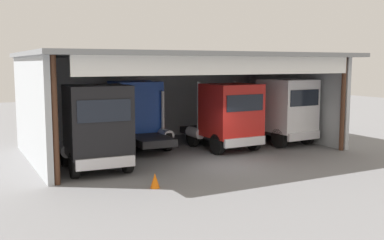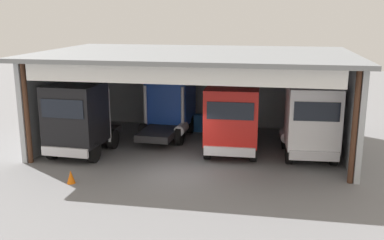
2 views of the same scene
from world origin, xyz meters
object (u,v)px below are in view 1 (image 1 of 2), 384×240
Objects in this scene: truck_blue_yard_outside at (137,113)px; oil_drum at (154,132)px; truck_black_center_left_bay at (96,127)px; truck_white_left_bay at (284,110)px; tool_cart at (150,133)px; truck_red_center_bay at (227,115)px; traffic_cone at (155,181)px.

oil_drum is at bearing 48.38° from truck_blue_yard_outside.
truck_black_center_left_bay reaches higher than truck_white_left_bay.
oil_drum is at bearing 46.35° from tool_cart.
truck_red_center_bay is at bearing -2.78° from truck_white_left_bay.
truck_black_center_left_bay is 11.36m from truck_white_left_bay.
truck_black_center_left_bay is at bearing 108.46° from traffic_cone.
truck_blue_yard_outside is 1.06× the size of truck_white_left_bay.
truck_red_center_bay reaches higher than tool_cart.
truck_white_left_bay is at bearing -169.00° from truck_black_center_left_bay.
tool_cart is (1.31, 1.34, -1.39)m from truck_blue_yard_outside.
truck_red_center_bay is at bearing -59.60° from tool_cart.
truck_white_left_bay is (11.25, 1.56, 0.01)m from truck_black_center_left_bay.
traffic_cone is at bearing 111.57° from truck_black_center_left_bay.
tool_cart is (-0.40, -0.42, 0.06)m from oil_drum.
truck_red_center_bay is 5.33× the size of tool_cart.
truck_white_left_bay reaches higher than truck_blue_yard_outside.
truck_white_left_bay is 5.07× the size of tool_cart.
truck_blue_yard_outside is 2.85m from oil_drum.
traffic_cone is (-3.72, -9.41, -0.22)m from tool_cart.
truck_black_center_left_bay reaches higher than traffic_cone.
tool_cart is at bearing -133.65° from oil_drum.
tool_cart is at bearing -126.52° from truck_black_center_left_bay.
truck_black_center_left_bay is 7.80m from tool_cart.
truck_white_left_bay is (3.80, 0.03, 0.10)m from truck_red_center_bay.
traffic_cone is (-4.12, -9.84, -0.16)m from oil_drum.
truck_blue_yard_outside is 8.57m from traffic_cone.
truck_red_center_bay reaches higher than traffic_cone.
truck_red_center_bay is 8.20m from traffic_cone.
traffic_cone is (1.17, -3.51, -1.65)m from truck_black_center_left_bay.
truck_blue_yard_outside is 4.92m from truck_red_center_bay.
truck_white_left_bay is at bearing -18.73° from truck_blue_yard_outside.
truck_white_left_bay reaches higher than truck_red_center_bay.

